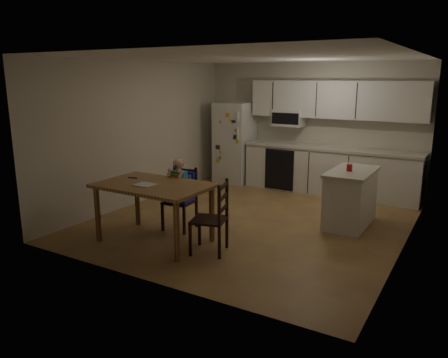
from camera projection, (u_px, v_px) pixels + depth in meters
The scene contains 10 objects.
room at pixel (268, 138), 7.06m from camera, with size 4.52×5.01×2.51m.
refrigerator at pixel (235, 143), 9.32m from camera, with size 0.72×0.70×1.70m, color silver.
kitchen_run at pixel (330, 149), 8.37m from camera, with size 3.37×0.62×2.15m.
kitchen_island at pixel (351, 197), 6.64m from camera, with size 0.61×1.16×0.85m.
red_cup at pixel (349, 168), 6.48m from camera, with size 0.08×0.08×0.10m, color #B5151A.
dining_table at pixel (154, 192), 5.91m from camera, with size 1.52×0.98×0.81m.
napkin at pixel (145, 185), 5.82m from camera, with size 0.27×0.23×0.01m, color silver.
toddler_spoon at pixel (132, 178), 6.21m from camera, with size 0.02×0.02×0.12m, color #1F21AC.
chair_booster at pixel (181, 186), 6.44m from camera, with size 0.44×0.44×1.08m.
chair_side at pixel (216, 213), 5.54m from camera, with size 0.52×0.52×0.95m.
Camera 1 is at (2.98, -5.92, 2.22)m, focal length 35.00 mm.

